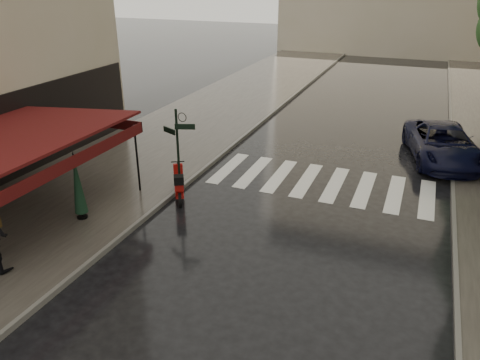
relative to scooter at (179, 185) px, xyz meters
The scene contains 10 objects.
ground 3.13m from the scooter, 67.99° to the right, with size 120.00×120.00×0.00m, color black.
sidewalk_near 9.74m from the scooter, 110.10° to the left, with size 6.00×60.00×0.12m, color #38332D.
curb_near 9.15m from the scooter, 91.84° to the left, with size 0.12×60.00×0.16m, color #595651.
curb_far 12.56m from the scooter, 46.72° to the left, with size 0.12×60.00×0.16m, color #595651.
crosswalk 5.21m from the scooter, 37.23° to the left, with size 7.85×3.20×0.01m.
awning 5.47m from the scooter, 138.07° to the right, with size 5.00×7.00×2.78m.
signpost 1.32m from the scooter, 104.81° to the left, with size 1.17×0.29×3.10m.
scooter is the anchor object (origin of this frame).
parked_car 10.85m from the scooter, 41.23° to the left, with size 2.38×5.17×1.44m, color black.
parasol_back 3.29m from the scooter, 129.34° to the right, with size 0.40×0.40×2.13m.
Camera 1 is at (6.05, -9.58, 7.05)m, focal length 35.00 mm.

